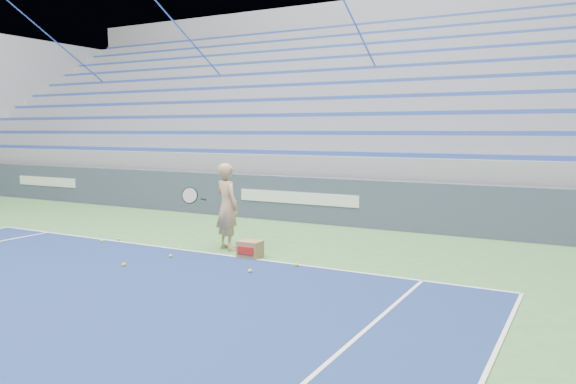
% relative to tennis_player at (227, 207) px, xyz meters
% --- Properties ---
extents(sponsor_barrier, '(30.00, 0.32, 1.10)m').
position_rel_tennis_player_xyz_m(sponsor_barrier, '(-0.29, 3.53, -0.26)').
color(sponsor_barrier, '#394357').
rests_on(sponsor_barrier, ground).
extents(bleachers, '(31.00, 9.15, 7.30)m').
position_rel_tennis_player_xyz_m(bleachers, '(-0.29, 9.25, 1.54)').
color(bleachers, gray).
rests_on(bleachers, ground).
extents(tennis_player, '(0.95, 0.91, 1.62)m').
position_rel_tennis_player_xyz_m(tennis_player, '(0.00, 0.00, 0.00)').
color(tennis_player, tan).
rests_on(tennis_player, ground).
extents(ball_box, '(0.40, 0.32, 0.30)m').
position_rel_tennis_player_xyz_m(ball_box, '(0.74, -0.36, -0.66)').
color(ball_box, olive).
rests_on(ball_box, ground).
extents(tennis_ball_0, '(0.07, 0.07, 0.07)m').
position_rel_tennis_player_xyz_m(tennis_ball_0, '(1.78, -0.58, -0.78)').
color(tennis_ball_0, '#C2E12E').
rests_on(tennis_ball_0, ground).
extents(tennis_ball_1, '(0.07, 0.07, 0.07)m').
position_rel_tennis_player_xyz_m(tennis_ball_1, '(-0.47, -1.06, -0.78)').
color(tennis_ball_1, '#C2E12E').
rests_on(tennis_ball_1, ground).
extents(tennis_ball_2, '(0.07, 0.07, 0.07)m').
position_rel_tennis_player_xyz_m(tennis_ball_2, '(-0.78, -0.44, -0.78)').
color(tennis_ball_2, '#C2E12E').
rests_on(tennis_ball_2, ground).
extents(tennis_ball_3, '(0.07, 0.07, 0.07)m').
position_rel_tennis_player_xyz_m(tennis_ball_3, '(1.32, -1.29, -0.78)').
color(tennis_ball_3, '#C2E12E').
rests_on(tennis_ball_3, ground).
extents(tennis_ball_4, '(0.07, 0.07, 0.07)m').
position_rel_tennis_player_xyz_m(tennis_ball_4, '(-2.40, -0.38, -0.78)').
color(tennis_ball_4, '#C2E12E').
rests_on(tennis_ball_4, ground).
extents(tennis_ball_5, '(0.07, 0.07, 0.07)m').
position_rel_tennis_player_xyz_m(tennis_ball_5, '(-0.72, -1.92, -0.78)').
color(tennis_ball_5, '#C2E12E').
rests_on(tennis_ball_5, ground).
extents(tennis_ball_6, '(0.07, 0.07, 0.07)m').
position_rel_tennis_player_xyz_m(tennis_ball_6, '(-2.57, -0.66, -0.78)').
color(tennis_ball_6, '#C2E12E').
rests_on(tennis_ball_6, ground).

